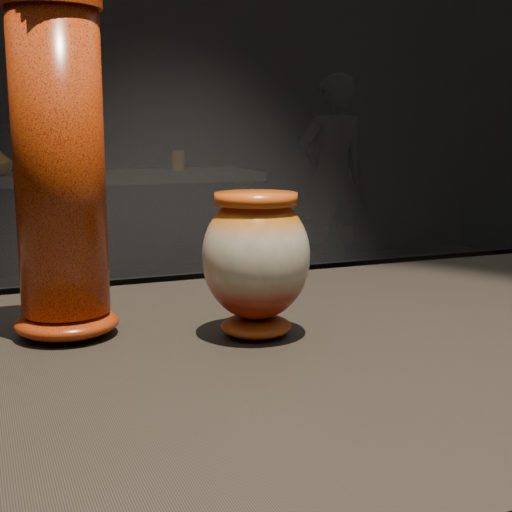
{
  "coord_description": "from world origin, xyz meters",
  "views": [
    {
      "loc": [
        -0.49,
        -0.75,
        1.16
      ],
      "look_at": [
        -0.16,
        0.05,
        1.0
      ],
      "focal_mm": 50.0,
      "sensor_mm": 36.0,
      "label": 1
    }
  ],
  "objects": [
    {
      "name": "back_vase_mid",
      "position": [
        0.09,
        3.31,
        0.98
      ],
      "size": [
        0.22,
        0.22,
        0.17
      ],
      "primitive_type": "imported",
      "rotation": [
        0.0,
        0.0,
        5.74
      ],
      "color": "maroon",
      "rests_on": "back_shelf"
    },
    {
      "name": "back_vase_right",
      "position": [
        0.67,
        3.37,
        0.96
      ],
      "size": [
        0.08,
        0.08,
        0.12
      ],
      "primitive_type": "cylinder",
      "color": "#9D6D16",
      "rests_on": "back_shelf"
    },
    {
      "name": "visitor",
      "position": [
        2.11,
        4.15,
        0.78
      ],
      "size": [
        0.59,
        0.41,
        1.56
      ],
      "primitive_type": "imported",
      "rotation": [
        0.0,
        0.0,
        3.07
      ],
      "color": "black",
      "rests_on": "ground"
    },
    {
      "name": "tall_vase",
      "position": [
        -0.38,
        0.14,
        1.1
      ],
      "size": [
        0.16,
        0.16,
        0.41
      ],
      "rotation": [
        0.0,
        0.0,
        -0.33
      ],
      "color": "#D14C0D",
      "rests_on": "display_plinth"
    },
    {
      "name": "main_vase",
      "position": [
        -0.16,
        0.05,
        1.0
      ],
      "size": [
        0.15,
        0.15,
        0.18
      ],
      "rotation": [
        0.0,
        0.0,
        0.13
      ],
      "color": "maroon",
      "rests_on": "display_plinth"
    },
    {
      "name": "back_shelf",
      "position": [
        0.11,
        3.36,
        0.64
      ],
      "size": [
        2.0,
        0.6,
        0.9
      ],
      "color": "black",
      "rests_on": "ground"
    }
  ]
}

